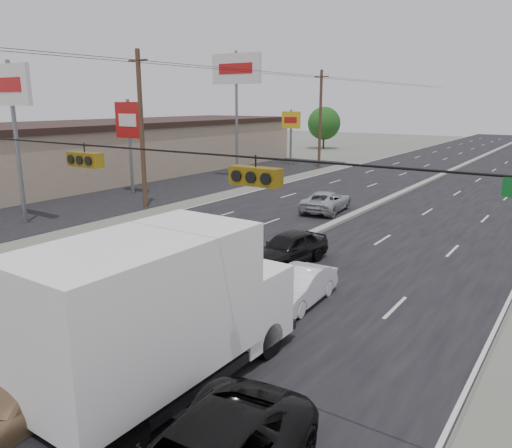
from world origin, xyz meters
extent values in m
plane|color=#606356|center=(0.00, 0.00, 0.00)|extent=(200.00, 200.00, 0.00)
cube|color=black|center=(0.00, 30.00, 0.00)|extent=(20.00, 160.00, 0.02)
cube|color=gray|center=(0.00, 30.00, 0.10)|extent=(0.50, 160.00, 0.20)
cube|color=tan|center=(-26.00, 25.00, 2.30)|extent=(12.00, 42.00, 4.60)
cube|color=black|center=(-17.00, 25.00, 0.00)|extent=(10.00, 42.00, 0.02)
cylinder|color=#422D1E|center=(-12.50, 15.00, 5.00)|extent=(0.30, 0.30, 10.00)
cube|color=#422D1E|center=(-12.50, 15.00, 9.30)|extent=(1.60, 0.12, 0.12)
cylinder|color=#422D1E|center=(-12.50, 40.00, 5.00)|extent=(0.30, 0.30, 10.00)
cube|color=#422D1E|center=(-12.50, 40.00, 9.30)|extent=(1.60, 0.12, 0.12)
cylinder|color=black|center=(0.00, 0.00, 5.80)|extent=(25.00, 0.04, 0.04)
cube|color=#72590C|center=(1.50, 0.00, 5.45)|extent=(1.05, 0.30, 0.35)
cube|color=#72590C|center=(6.50, 0.00, 5.45)|extent=(1.05, 0.30, 0.35)
cylinder|color=slate|center=(-15.00, 8.00, 4.50)|extent=(0.24, 0.24, 9.00)
cube|color=silver|center=(-15.00, 8.00, 7.70)|extent=(3.50, 0.25, 2.20)
cylinder|color=slate|center=(-17.00, 18.00, 3.50)|extent=(0.24, 0.24, 7.00)
cube|color=#B21414|center=(-17.00, 18.00, 5.50)|extent=(2.60, 0.25, 2.60)
cylinder|color=slate|center=(-14.50, 28.00, 5.50)|extent=(0.24, 0.24, 11.00)
cube|color=silver|center=(-14.50, 28.00, 9.55)|extent=(5.00, 0.25, 2.50)
cylinder|color=slate|center=(-16.00, 40.00, 3.00)|extent=(0.24, 0.24, 6.00)
cube|color=gold|center=(-16.00, 40.00, 4.90)|extent=(2.20, 0.25, 1.80)
cylinder|color=#382619|center=(-22.00, 60.00, 1.08)|extent=(0.28, 0.28, 2.16)
sphere|color=#164512|center=(-22.00, 60.00, 3.72)|extent=(4.80, 4.80, 4.80)
cube|color=black|center=(3.83, 0.24, 0.50)|extent=(2.63, 7.79, 0.28)
cube|color=white|center=(3.82, -0.65, 2.39)|extent=(2.83, 5.58, 3.11)
cube|color=white|center=(3.86, 3.07, 1.39)|extent=(2.68, 2.13, 2.00)
cylinder|color=black|center=(2.69, 2.80, 0.50)|extent=(0.34, 1.00, 1.00)
cylinder|color=black|center=(5.02, 2.78, 0.50)|extent=(0.34, 1.00, 1.00)
cylinder|color=black|center=(2.64, -2.19, 0.50)|extent=(0.34, 1.00, 1.00)
cylinder|color=black|center=(4.97, -2.22, 0.50)|extent=(0.34, 1.00, 1.00)
imported|color=olive|center=(2.42, -2.58, 0.87)|extent=(2.78, 6.10, 1.73)
imported|color=#A91C0A|center=(3.00, 4.84, 0.63)|extent=(1.64, 3.89, 1.25)
imported|color=black|center=(1.40, 10.02, 0.71)|extent=(2.21, 4.34, 1.42)
imported|color=white|center=(3.92, 6.49, 0.62)|extent=(1.48, 3.79, 1.23)
imported|color=black|center=(-3.39, 11.32, 0.64)|extent=(2.33, 4.62, 1.29)
imported|color=#A2A6AA|center=(-2.00, 20.52, 0.65)|extent=(2.70, 4.93, 1.31)
camera|label=1|loc=(11.72, -7.69, 6.81)|focal=35.00mm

